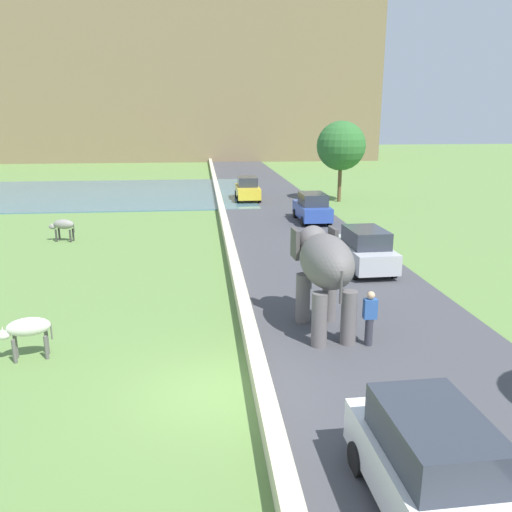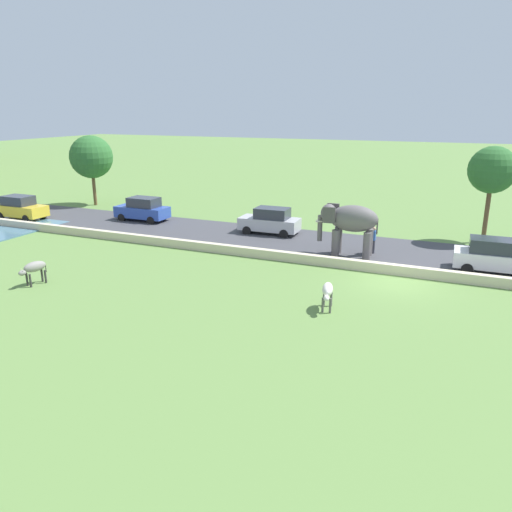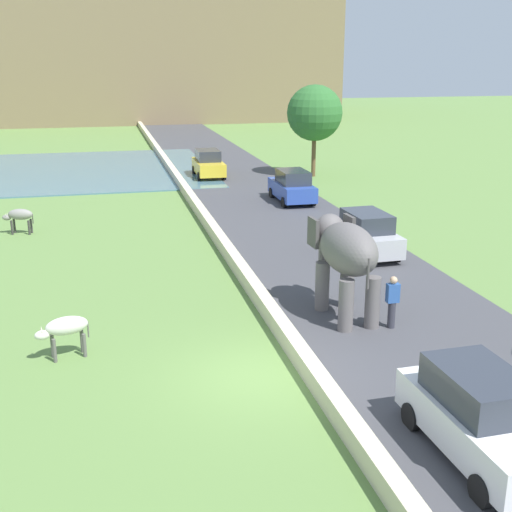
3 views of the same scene
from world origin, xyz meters
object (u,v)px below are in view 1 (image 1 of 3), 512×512
person_beside_elephant (370,318)px  cow_grey (63,225)px  car_blue (312,208)px  car_silver (364,249)px  cow_white (27,329)px  car_white (436,472)px  elephant (324,266)px  car_yellow (247,189)px

person_beside_elephant → cow_grey: size_ratio=1.14×
person_beside_elephant → car_blue: bearing=83.1°
car_silver → cow_white: bearing=-148.0°
person_beside_elephant → cow_grey: (-11.65, 13.95, -0.04)m
car_white → car_blue: bearing=82.5°
cow_grey → cow_white: 13.95m
person_beside_elephant → car_silver: car_silver is taller
elephant → car_blue: 16.65m
car_white → car_yellow: size_ratio=1.01×
car_blue → car_yellow: (-3.15, 8.93, 0.00)m
elephant → car_yellow: (0.02, 25.24, -1.14)m
car_yellow → cow_grey: size_ratio=2.82×
car_yellow → cow_white: bearing=-107.2°
cow_grey → cow_white: size_ratio=1.00×
person_beside_elephant → car_yellow: size_ratio=0.41×
elephant → car_white: size_ratio=0.87×
car_white → cow_grey: size_ratio=2.84×
car_blue → car_silver: 10.27m
elephant → cow_white: (-8.11, -1.00, -1.20)m
cow_grey → cow_white: bearing=-79.7°
car_yellow → cow_white: car_yellow is taller
car_white → cow_white: bearing=141.1°
car_silver → person_beside_elephant: bearing=-106.3°
car_white → car_yellow: same height
person_beside_elephant → car_yellow: (-1.02, 26.47, 0.03)m
car_blue → car_white: size_ratio=0.99×
person_beside_elephant → car_blue: size_ratio=0.41×
car_blue → car_yellow: size_ratio=1.00×
elephant → car_silver: elephant is taller
elephant → car_blue: size_ratio=0.88×
car_silver → car_yellow: 19.46m
person_beside_elephant → car_silver: 7.57m
cow_grey → cow_white: (2.50, -13.73, 0.00)m
car_blue → cow_white: car_blue is taller
car_silver → car_yellow: size_ratio=1.01×
car_silver → car_yellow: same height
elephant → car_silver: (3.17, 6.04, -1.14)m
cow_grey → car_yellow: bearing=49.7°
person_beside_elephant → cow_white: (-9.15, 0.22, -0.04)m
person_beside_elephant → cow_grey: 18.18m
person_beside_elephant → cow_white: bearing=178.6°
car_yellow → cow_grey: 16.42m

